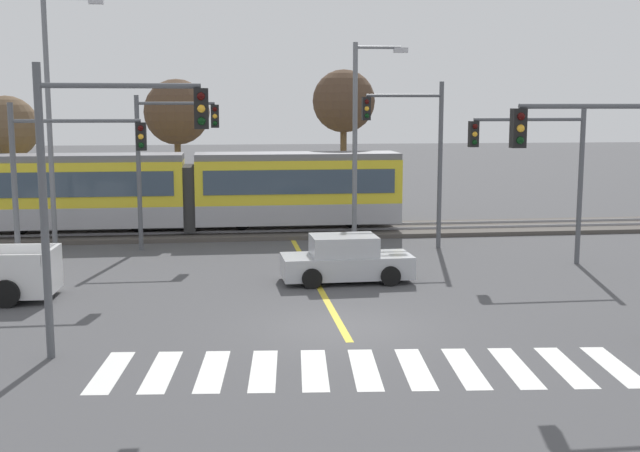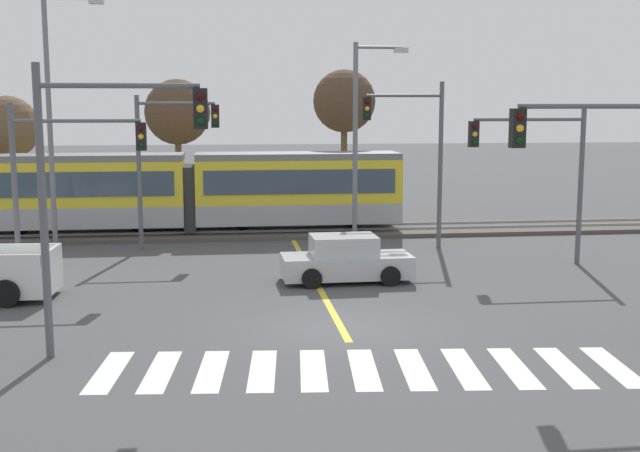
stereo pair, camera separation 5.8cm
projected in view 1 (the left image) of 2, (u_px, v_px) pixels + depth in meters
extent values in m
plane|color=#474749|center=(342.00, 327.00, 20.68)|extent=(200.00, 200.00, 0.00)
cube|color=#4C4742|center=(289.00, 231.00, 35.99)|extent=(120.00, 4.00, 0.18)
cube|color=#939399|center=(290.00, 231.00, 35.26)|extent=(120.00, 0.08, 0.10)
cube|color=#939399|center=(288.00, 226.00, 36.68)|extent=(120.00, 0.08, 0.10)
cube|color=#9E9EA3|center=(80.00, 215.00, 34.73)|extent=(9.00, 2.60, 0.90)
cube|color=yellow|center=(78.00, 183.00, 34.52)|extent=(9.00, 2.60, 1.90)
cube|color=#384756|center=(73.00, 185.00, 33.22)|extent=(8.28, 0.04, 1.04)
cube|color=slate|center=(77.00, 158.00, 34.36)|extent=(9.00, 2.39, 0.28)
cylinder|color=black|center=(138.00, 224.00, 35.10)|extent=(0.70, 0.20, 0.70)
cylinder|color=black|center=(21.00, 226.00, 34.49)|extent=(0.70, 0.20, 0.70)
cube|color=#9E9EA3|center=(297.00, 211.00, 35.91)|extent=(9.00, 2.60, 0.90)
cube|color=yellow|center=(297.00, 180.00, 35.70)|extent=(9.00, 2.60, 1.90)
cube|color=#384756|center=(300.00, 182.00, 34.40)|extent=(8.28, 0.04, 1.04)
cube|color=slate|center=(297.00, 156.00, 35.54)|extent=(9.00, 2.39, 0.28)
cylinder|color=black|center=(352.00, 220.00, 36.28)|extent=(0.70, 0.20, 0.70)
cylinder|color=black|center=(242.00, 222.00, 35.67)|extent=(0.70, 0.20, 0.70)
cube|color=#2D2D2D|center=(190.00, 197.00, 35.21)|extent=(0.50, 2.34, 2.80)
cube|color=silver|center=(110.00, 372.00, 17.21)|extent=(0.81, 2.84, 0.01)
cube|color=silver|center=(161.00, 371.00, 17.25)|extent=(0.81, 2.84, 0.01)
cube|color=silver|center=(213.00, 371.00, 17.29)|extent=(0.81, 2.84, 0.01)
cube|color=silver|center=(264.00, 370.00, 17.33)|extent=(0.81, 2.84, 0.01)
cube|color=silver|center=(314.00, 370.00, 17.36)|extent=(0.81, 2.84, 0.01)
cube|color=silver|center=(365.00, 369.00, 17.40)|extent=(0.81, 2.84, 0.01)
cube|color=silver|center=(415.00, 368.00, 17.44)|extent=(0.81, 2.84, 0.01)
cube|color=silver|center=(465.00, 368.00, 17.48)|extent=(0.81, 2.84, 0.01)
cube|color=silver|center=(515.00, 367.00, 17.51)|extent=(0.81, 2.84, 0.01)
cube|color=silver|center=(565.00, 367.00, 17.55)|extent=(0.81, 2.84, 0.01)
cube|color=silver|center=(614.00, 366.00, 17.59)|extent=(0.81, 2.84, 0.01)
cube|color=gold|center=(314.00, 277.00, 26.70)|extent=(0.20, 14.96, 0.01)
cube|color=#B7BABF|center=(347.00, 266.00, 26.04)|extent=(4.24, 1.80, 0.72)
cube|color=#B7BABF|center=(344.00, 245.00, 25.92)|extent=(2.14, 1.57, 0.64)
cube|color=#384756|center=(374.00, 244.00, 26.07)|extent=(0.13, 1.43, 0.52)
cube|color=#384756|center=(340.00, 241.00, 26.69)|extent=(1.79, 0.08, 0.48)
cylinder|color=black|center=(379.00, 266.00, 27.09)|extent=(0.65, 0.24, 0.64)
cylinder|color=black|center=(390.00, 276.00, 25.42)|extent=(0.65, 0.24, 0.64)
cylinder|color=black|center=(305.00, 268.00, 26.71)|extent=(0.65, 0.24, 0.64)
cylinder|color=black|center=(312.00, 278.00, 25.05)|extent=(0.65, 0.24, 0.64)
cube|color=silver|center=(12.00, 250.00, 24.41)|extent=(2.70, 0.25, 0.36)
cube|color=silver|center=(52.00, 255.00, 23.61)|extent=(0.22, 1.96, 0.36)
cylinder|color=black|center=(6.00, 294.00, 22.70)|extent=(0.81, 0.32, 0.80)
cylinder|color=black|center=(26.00, 279.00, 24.63)|extent=(0.81, 0.32, 0.80)
cylinder|color=#515459|center=(592.00, 106.00, 18.52)|extent=(3.50, 0.12, 0.12)
cube|color=black|center=(518.00, 128.00, 18.37)|extent=(0.32, 0.28, 0.90)
sphere|color=#360605|center=(521.00, 116.00, 18.19)|extent=(0.18, 0.18, 0.18)
sphere|color=#F7AA26|center=(521.00, 128.00, 18.23)|extent=(0.18, 0.18, 0.18)
sphere|color=black|center=(520.00, 140.00, 18.27)|extent=(0.18, 0.18, 0.18)
cylinder|color=#515459|center=(580.00, 185.00, 28.62)|extent=(0.18, 0.18, 5.74)
cylinder|color=#515459|center=(529.00, 119.00, 28.03)|extent=(4.00, 0.12, 0.12)
cube|color=black|center=(474.00, 134.00, 27.86)|extent=(0.32, 0.28, 0.90)
sphere|color=#360605|center=(475.00, 126.00, 27.67)|extent=(0.18, 0.18, 0.18)
sphere|color=#F7AA26|center=(475.00, 134.00, 27.71)|extent=(0.18, 0.18, 0.18)
sphere|color=black|center=(475.00, 142.00, 27.75)|extent=(0.18, 0.18, 0.18)
cylinder|color=#515459|center=(139.00, 174.00, 31.34)|extent=(0.18, 0.18, 6.08)
cylinder|color=#515459|center=(176.00, 103.00, 31.12)|extent=(3.00, 0.12, 0.12)
cube|color=black|center=(215.00, 116.00, 31.38)|extent=(0.32, 0.28, 0.90)
sphere|color=#360605|center=(215.00, 109.00, 31.20)|extent=(0.18, 0.18, 0.18)
sphere|color=#F7AA26|center=(215.00, 116.00, 31.24)|extent=(0.18, 0.18, 0.18)
sphere|color=black|center=(215.00, 123.00, 31.28)|extent=(0.18, 0.18, 0.18)
cylinder|color=#515459|center=(440.00, 166.00, 31.81)|extent=(0.18, 0.18, 6.61)
cylinder|color=#515459|center=(404.00, 96.00, 31.22)|extent=(3.00, 0.12, 0.12)
cube|color=black|center=(366.00, 109.00, 31.11)|extent=(0.32, 0.28, 0.90)
sphere|color=#360605|center=(367.00, 102.00, 30.92)|extent=(0.18, 0.18, 0.18)
sphere|color=#F7AA26|center=(367.00, 109.00, 30.96)|extent=(0.18, 0.18, 0.18)
sphere|color=black|center=(367.00, 116.00, 31.00)|extent=(0.18, 0.18, 0.18)
cylinder|color=#515459|center=(44.00, 214.00, 17.71)|extent=(0.18, 0.18, 6.60)
cylinder|color=#515459|center=(120.00, 86.00, 17.51)|extent=(3.50, 0.12, 0.12)
cube|color=black|center=(201.00, 109.00, 17.80)|extent=(0.32, 0.28, 0.90)
sphere|color=#360605|center=(201.00, 96.00, 17.62)|extent=(0.18, 0.18, 0.18)
sphere|color=#F7AA26|center=(201.00, 109.00, 17.66)|extent=(0.18, 0.18, 0.18)
sphere|color=black|center=(201.00, 121.00, 17.70)|extent=(0.18, 0.18, 0.18)
cylinder|color=#515459|center=(15.00, 194.00, 25.45)|extent=(0.18, 0.18, 5.77)
cylinder|color=#515459|center=(76.00, 121.00, 25.35)|extent=(4.00, 0.12, 0.12)
cube|color=black|center=(141.00, 136.00, 25.68)|extent=(0.32, 0.28, 0.90)
sphere|color=#360605|center=(141.00, 128.00, 25.49)|extent=(0.18, 0.18, 0.18)
sphere|color=#F7AA26|center=(141.00, 137.00, 25.53)|extent=(0.18, 0.18, 0.18)
sphere|color=black|center=(141.00, 145.00, 25.57)|extent=(0.18, 0.18, 0.18)
cylinder|color=slate|center=(49.00, 124.00, 30.94)|extent=(0.20, 0.20, 9.91)
cube|color=#B2B2B7|center=(96.00, 1.00, 30.49)|extent=(0.56, 0.28, 0.20)
cylinder|color=slate|center=(355.00, 145.00, 32.62)|extent=(0.20, 0.20, 8.19)
cylinder|color=slate|center=(378.00, 47.00, 32.15)|extent=(1.85, 0.12, 0.12)
cube|color=#B2B2B7|center=(401.00, 50.00, 32.28)|extent=(0.56, 0.28, 0.20)
cylinder|color=brown|center=(10.00, 184.00, 37.56)|extent=(0.32, 0.32, 4.09)
sphere|color=brown|center=(7.00, 127.00, 37.17)|extent=(2.95, 2.95, 2.95)
cylinder|color=brown|center=(178.00, 172.00, 40.81)|extent=(0.32, 0.32, 4.70)
sphere|color=#4C3828|center=(177.00, 112.00, 40.36)|extent=(3.30, 3.30, 3.30)
cylinder|color=brown|center=(343.00, 167.00, 40.17)|extent=(0.32, 0.32, 5.28)
sphere|color=#4C3828|center=(344.00, 101.00, 39.69)|extent=(3.10, 3.10, 3.10)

